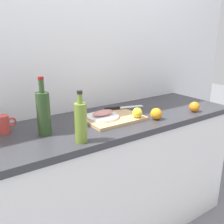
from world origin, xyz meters
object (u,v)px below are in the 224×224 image
cutting_board (112,118)px  lemon_0 (137,113)px  fish_fillet (103,113)px  olive_oil_bottle (81,122)px  coffee_mug_0 (4,124)px  wine_bottle (44,113)px  orange_0 (194,107)px  chef_knife (119,108)px  white_plate (103,117)px

cutting_board → lemon_0: size_ratio=5.72×
fish_fillet → olive_oil_bottle: (-0.28, -0.22, 0.06)m
fish_fillet → olive_oil_bottle: size_ratio=0.56×
fish_fillet → coffee_mug_0: bearing=165.9°
wine_bottle → orange_0: wine_bottle is taller
chef_knife → orange_0: orange_0 is taller
white_plate → chef_knife: bearing=26.9°
orange_0 → olive_oil_bottle: bearing=-179.1°
chef_knife → coffee_mug_0: size_ratio=2.58×
white_plate → coffee_mug_0: (-0.58, 0.14, 0.02)m
wine_bottle → coffee_mug_0: (-0.18, 0.16, -0.08)m
cutting_board → olive_oil_bottle: bearing=-148.2°
cutting_board → white_plate: size_ratio=1.81×
olive_oil_bottle → white_plate: bearing=38.2°
white_plate → coffee_mug_0: bearing=165.9°
cutting_board → olive_oil_bottle: size_ratio=1.37×
olive_oil_bottle → chef_knife: bearing=33.8°
cutting_board → orange_0: orange_0 is taller
olive_oil_bottle → lemon_0: bearing=12.1°
lemon_0 → coffee_mug_0: 0.81m
lemon_0 → olive_oil_bottle: size_ratio=0.24×
cutting_board → olive_oil_bottle: (-0.34, -0.21, 0.10)m
chef_knife → wine_bottle: size_ratio=0.88×
wine_bottle → coffee_mug_0: bearing=139.2°
cutting_board → lemon_0: lemon_0 is taller
orange_0 → chef_knife: bearing=145.4°
cutting_board → orange_0: bearing=-18.7°
orange_0 → lemon_0: bearing=169.5°
chef_knife → coffee_mug_0: bearing=-166.4°
chef_knife → white_plate: bearing=-136.5°
fish_fillet → olive_oil_bottle: bearing=-141.8°
wine_bottle → orange_0: size_ratio=4.44×
lemon_0 → olive_oil_bottle: 0.48m
fish_fillet → orange_0: bearing=-17.4°
white_plate → olive_oil_bottle: bearing=-141.8°
cutting_board → fish_fillet: bearing=174.6°
olive_oil_bottle → cutting_board: bearing=31.8°
white_plate → wine_bottle: 0.41m
lemon_0 → orange_0: (0.46, -0.09, -0.02)m
chef_knife → orange_0: bearing=-18.0°
cutting_board → chef_knife: chef_knife is taller
lemon_0 → orange_0: 0.47m
fish_fillet → chef_knife: size_ratio=0.54×
white_plate → lemon_0: lemon_0 is taller
coffee_mug_0 → fish_fillet: bearing=-14.1°
cutting_board → fish_fillet: 0.08m
lemon_0 → wine_bottle: (-0.58, 0.11, 0.08)m
coffee_mug_0 → orange_0: bearing=-15.9°
orange_0 → cutting_board: bearing=161.3°
olive_oil_bottle → fish_fillet: bearing=38.2°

